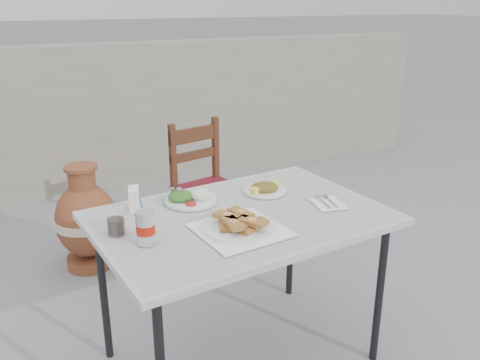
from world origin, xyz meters
name	(u,v)px	position (x,y,z in m)	size (l,w,h in m)	color
ground	(242,355)	(0.00, 0.00, 0.00)	(80.00, 80.00, 0.00)	gray
cafe_table	(241,225)	(-0.01, -0.01, 0.66)	(1.24, 0.91, 0.71)	black
pide_plate	(240,223)	(-0.08, -0.14, 0.74)	(0.35, 0.35, 0.06)	white
salad_rice_plate	(190,197)	(-0.15, 0.21, 0.73)	(0.23, 0.23, 0.06)	white
salad_chopped_plate	(265,188)	(0.20, 0.18, 0.72)	(0.19, 0.19, 0.04)	white
soda_can	(146,228)	(-0.43, -0.10, 0.77)	(0.07, 0.07, 0.12)	silver
cola_glass	(116,223)	(-0.51, 0.03, 0.75)	(0.07, 0.07, 0.10)	white
napkin_holder	(134,199)	(-0.39, 0.21, 0.76)	(0.07, 0.09, 0.10)	white
condiment_caddy	(173,197)	(-0.22, 0.24, 0.73)	(0.10, 0.09, 0.06)	#B6B7BE
cutlery_napkin	(326,202)	(0.38, -0.05, 0.71)	(0.15, 0.18, 0.01)	white
chair	(207,188)	(0.24, 1.02, 0.43)	(0.44, 0.44, 0.84)	#3A1B0F
terracotta_urn	(86,221)	(-0.48, 1.15, 0.30)	(0.37, 0.37, 0.64)	brown
back_wall	(114,117)	(0.00, 2.50, 0.60)	(6.00, 0.25, 1.20)	gray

